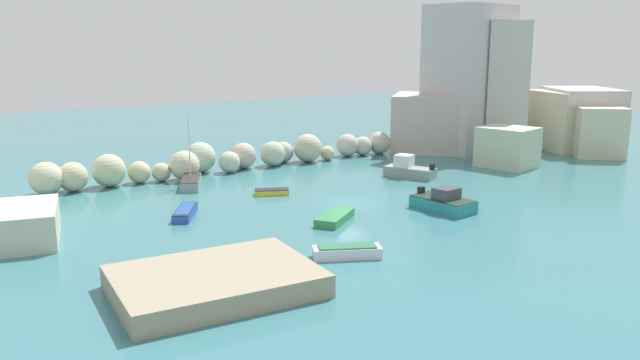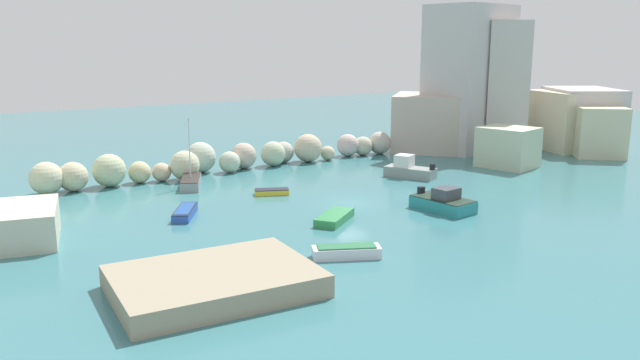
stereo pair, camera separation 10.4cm
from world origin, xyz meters
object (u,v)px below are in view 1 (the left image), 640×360
object	(u,v)px
moored_boat_0	(347,252)
moored_boat_1	(272,192)
moored_boat_3	(185,212)
moored_boat_2	(409,169)
stone_dock	(215,281)
moored_boat_5	(191,182)
moored_boat_6	(228,258)
moored_boat_4	(335,217)
moored_boat_7	(443,202)

from	to	relation	value
moored_boat_0	moored_boat_1	distance (m)	15.58
moored_boat_3	moored_boat_2	bearing A→B (deg)	125.51
stone_dock	moored_boat_1	bearing A→B (deg)	52.82
moored_boat_0	moored_boat_5	world-z (taller)	moored_boat_5
moored_boat_2	moored_boat_3	size ratio (longest dim) A/B	1.24
moored_boat_3	moored_boat_6	bearing A→B (deg)	23.20
moored_boat_1	moored_boat_3	xyz separation A→B (m)	(-8.01, -2.26, 0.08)
moored_boat_2	moored_boat_5	size ratio (longest dim) A/B	0.83
stone_dock	moored_boat_1	size ratio (longest dim) A/B	3.29
moored_boat_4	moored_boat_5	xyz separation A→B (m)	(-3.95, 14.92, 0.15)
moored_boat_3	moored_boat_1	bearing A→B (deg)	137.80
moored_boat_3	moored_boat_5	size ratio (longest dim) A/B	0.67
stone_dock	moored_boat_6	bearing A→B (deg)	56.14
moored_boat_2	moored_boat_3	bearing A→B (deg)	67.98
moored_boat_5	moored_boat_6	size ratio (longest dim) A/B	2.03
stone_dock	moored_boat_4	distance (m)	13.48
moored_boat_5	moored_boat_7	xyz separation A→B (m)	(11.89, -16.88, 0.18)
moored_boat_6	moored_boat_2	bearing A→B (deg)	105.86
moored_boat_6	moored_boat_5	bearing A→B (deg)	153.20
moored_boat_0	moored_boat_5	size ratio (longest dim) A/B	0.68
moored_boat_2	moored_boat_3	xyz separation A→B (m)	(-21.22, -1.28, -0.39)
moored_boat_1	moored_boat_2	distance (m)	13.25
moored_boat_6	moored_boat_7	xyz separation A→B (m)	(17.27, 1.39, 0.36)
stone_dock	moored_boat_5	xyz separation A→B (m)	(7.69, 21.70, -0.12)
stone_dock	moored_boat_0	world-z (taller)	stone_dock
moored_boat_0	moored_boat_1	world-z (taller)	moored_boat_0
moored_boat_3	moored_boat_5	world-z (taller)	moored_boat_5
moored_boat_0	moored_boat_7	xyz separation A→B (m)	(11.49, 4.29, 0.27)
moored_boat_0	moored_boat_7	distance (m)	12.27
moored_boat_1	moored_boat_5	size ratio (longest dim) A/B	0.50
moored_boat_4	moored_boat_5	size ratio (longest dim) A/B	0.71
moored_boat_2	moored_boat_0	bearing A→B (deg)	104.29
moored_boat_2	moored_boat_5	bearing A→B (deg)	42.50
moored_boat_0	moored_boat_1	bearing A→B (deg)	102.36
moored_boat_2	stone_dock	bearing A→B (deg)	94.85
moored_boat_1	moored_boat_3	size ratio (longest dim) A/B	0.74
moored_boat_2	moored_boat_7	bearing A→B (deg)	125.32
moored_boat_2	moored_boat_4	distance (m)	15.58
moored_boat_1	moored_boat_5	world-z (taller)	moored_boat_5
stone_dock	moored_boat_6	world-z (taller)	stone_dock
stone_dock	moored_boat_5	bearing A→B (deg)	70.49
moored_boat_0	moored_boat_4	xyz separation A→B (m)	(3.56, 6.25, -0.07)
moored_boat_1	moored_boat_3	bearing A→B (deg)	40.47
moored_boat_3	moored_boat_5	bearing A→B (deg)	-172.66
moored_boat_4	moored_boat_6	size ratio (longest dim) A/B	1.44
moored_boat_7	moored_boat_5	bearing A→B (deg)	-151.09
moored_boat_0	moored_boat_2	distance (m)	22.10
moored_boat_7	moored_boat_6	bearing A→B (deg)	-91.65
moored_boat_2	moored_boat_3	world-z (taller)	moored_boat_2
stone_dock	moored_boat_3	distance (m)	13.93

